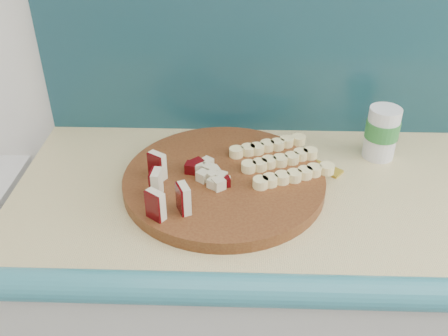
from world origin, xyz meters
The scene contains 6 objects.
cutting_board centered at (-0.53, 1.51, 0.92)m, with size 0.45×0.45×0.03m, color #4D2210.
apple_wedges centered at (-0.65, 1.42, 0.97)m, with size 0.10×0.18×0.06m.
apple_chunks centered at (-0.55, 1.50, 0.95)m, with size 0.07×0.07×0.02m.
banana_slices centered at (-0.40, 1.57, 0.95)m, with size 0.24×0.22×0.02m.
canister centered at (-0.15, 1.65, 0.98)m, with size 0.08×0.08×0.13m.
banana_peel centered at (-0.38, 1.63, 0.91)m, with size 0.22×0.19×0.01m.
Camera 1 is at (-0.50, 0.59, 1.57)m, focal length 40.00 mm.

